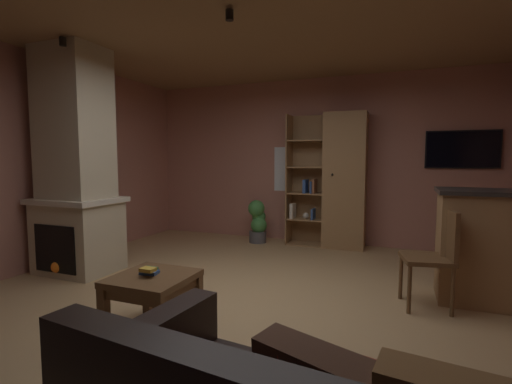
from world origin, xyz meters
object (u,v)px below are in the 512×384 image
bookshelf_cabinet (339,182)px  table_book_2 (148,270)px  coffee_table (153,287)px  table_book_0 (149,272)px  stone_fireplace (76,173)px  potted_floor_plant (258,221)px  wall_mounted_tv (462,149)px  table_book_1 (149,269)px  dining_chair (436,252)px

bookshelf_cabinet → table_book_2: size_ratio=18.51×
coffee_table → table_book_0: bearing=156.4°
stone_fireplace → potted_floor_plant: bearing=57.0°
table_book_2 → potted_floor_plant: bearing=96.2°
potted_floor_plant → wall_mounted_tv: size_ratio=0.74×
table_book_1 → dining_chair: bearing=30.6°
table_book_0 → potted_floor_plant: 3.27m
table_book_1 → wall_mounted_tv: wall_mounted_tv is taller
coffee_table → table_book_1: table_book_1 is taller
stone_fireplace → table_book_1: 2.15m
stone_fireplace → wall_mounted_tv: 5.21m
table_book_2 → wall_mounted_tv: size_ratio=0.12×
table_book_1 → potted_floor_plant: bearing=95.4°
table_book_0 → table_book_1: 0.03m
bookshelf_cabinet → table_book_1: bookshelf_cabinet is taller
table_book_0 → stone_fireplace: bearing=151.7°
bookshelf_cabinet → coffee_table: bookshelf_cabinet is taller
bookshelf_cabinet → wall_mounted_tv: bookshelf_cabinet is taller
table_book_0 → table_book_2: bearing=-60.3°
wall_mounted_tv → table_book_0: bearing=-126.3°
table_book_1 → dining_chair: (2.20, 1.30, 0.04)m
table_book_2 → dining_chair: size_ratio=0.12×
table_book_2 → table_book_1: bearing=121.0°
table_book_1 → wall_mounted_tv: bearing=53.4°
bookshelf_cabinet → dining_chair: bearing=-60.0°
table_book_0 → table_book_2: table_book_2 is taller
potted_floor_plant → wall_mounted_tv: bearing=7.2°
table_book_1 → table_book_2: table_book_2 is taller
table_book_1 → dining_chair: dining_chair is taller
table_book_0 → potted_floor_plant: (-0.32, 3.25, -0.11)m
potted_floor_plant → bookshelf_cabinet: bearing=7.3°
table_book_1 → potted_floor_plant: size_ratio=0.16×
bookshelf_cabinet → table_book_1: bearing=-106.2°
bookshelf_cabinet → coffee_table: (-0.93, -3.44, -0.67)m
stone_fireplace → coffee_table: bearing=-28.2°
table_book_2 → potted_floor_plant: potted_floor_plant is taller
stone_fireplace → table_book_2: 2.22m
table_book_0 → dining_chair: (2.18, 1.32, 0.06)m
bookshelf_cabinet → potted_floor_plant: 1.47m
table_book_2 → wall_mounted_tv: wall_mounted_tv is taller
table_book_1 → wall_mounted_tv: (2.68, 3.61, 1.03)m
stone_fireplace → potted_floor_plant: stone_fireplace is taller
bookshelf_cabinet → wall_mounted_tv: bearing=7.1°
stone_fireplace → dining_chair: bearing=5.0°
coffee_table → table_book_2: 0.16m
coffee_table → potted_floor_plant: bearing=96.4°
coffee_table → bookshelf_cabinet: bearing=74.9°
bookshelf_cabinet → potted_floor_plant: (-1.29, -0.17, -0.67)m
coffee_table → table_book_0: 0.12m
stone_fireplace → potted_floor_plant: size_ratio=3.79×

